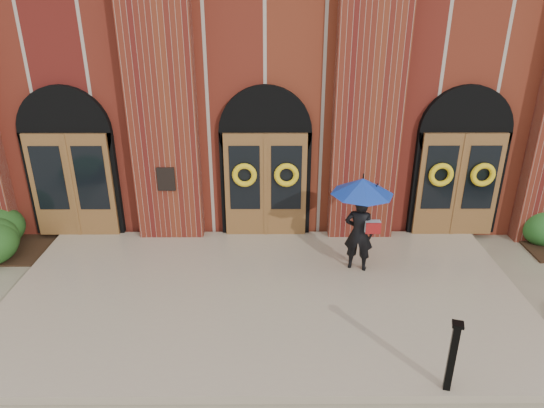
{
  "coord_description": "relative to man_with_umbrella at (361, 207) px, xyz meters",
  "views": [
    {
      "loc": [
        0.11,
        -7.81,
        5.49
      ],
      "look_at": [
        0.14,
        1.0,
        1.67
      ],
      "focal_mm": 32.0,
      "sensor_mm": 36.0,
      "label": 1
    }
  ],
  "objects": [
    {
      "name": "ground",
      "position": [
        -1.94,
        -1.09,
        -1.57
      ],
      "size": [
        90.0,
        90.0,
        0.0
      ],
      "primitive_type": "plane",
      "color": "gray",
      "rests_on": "ground"
    },
    {
      "name": "landing",
      "position": [
        -1.94,
        -0.94,
        -1.49
      ],
      "size": [
        10.0,
        5.3,
        0.15
      ],
      "primitive_type": "cube",
      "color": "tan",
      "rests_on": "ground"
    },
    {
      "name": "church_building",
      "position": [
        -1.94,
        7.7,
        1.94
      ],
      "size": [
        16.2,
        12.53,
        7.0
      ],
      "color": "maroon",
      "rests_on": "ground"
    },
    {
      "name": "man_with_umbrella",
      "position": [
        0.0,
        0.0,
        0.0
      ],
      "size": [
        1.58,
        1.58,
        2.02
      ],
      "rotation": [
        0.0,
        0.0,
        2.85
      ],
      "color": "black",
      "rests_on": "landing"
    },
    {
      "name": "metal_post",
      "position": [
        0.77,
        -3.44,
        -0.8
      ],
      "size": [
        0.2,
        0.2,
        1.17
      ],
      "rotation": [
        0.0,
        0.0,
        -0.29
      ],
      "color": "black",
      "rests_on": "landing"
    }
  ]
}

